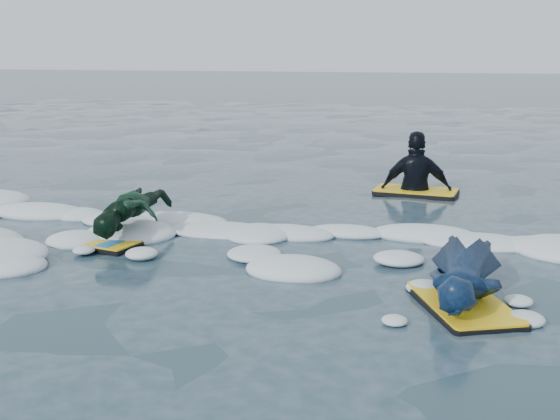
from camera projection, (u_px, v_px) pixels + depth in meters
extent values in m
plane|color=#18293A|center=(223.00, 271.00, 6.82)|extent=(120.00, 120.00, 0.00)
cube|color=black|center=(463.00, 306.00, 5.77)|extent=(1.03, 1.30, 0.06)
cube|color=yellow|center=(464.00, 302.00, 5.76)|extent=(1.00, 1.27, 0.02)
imported|color=#0A284C|center=(465.00, 272.00, 5.96)|extent=(0.75, 1.76, 0.41)
cube|color=black|center=(126.00, 241.00, 7.76)|extent=(0.68, 0.99, 0.05)
cube|color=yellow|center=(126.00, 238.00, 7.75)|extent=(0.66, 0.97, 0.02)
cube|color=#1C83D3|center=(126.00, 237.00, 7.75)|extent=(0.34, 0.88, 0.01)
imported|color=#0E341F|center=(133.00, 214.00, 7.89)|extent=(0.67, 1.37, 0.52)
cube|color=black|center=(416.00, 192.00, 10.35)|extent=(1.26, 0.79, 0.06)
cube|color=yellow|center=(416.00, 190.00, 10.34)|extent=(1.24, 0.76, 0.02)
imported|color=black|center=(416.00, 192.00, 10.35)|extent=(1.07, 0.50, 1.79)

